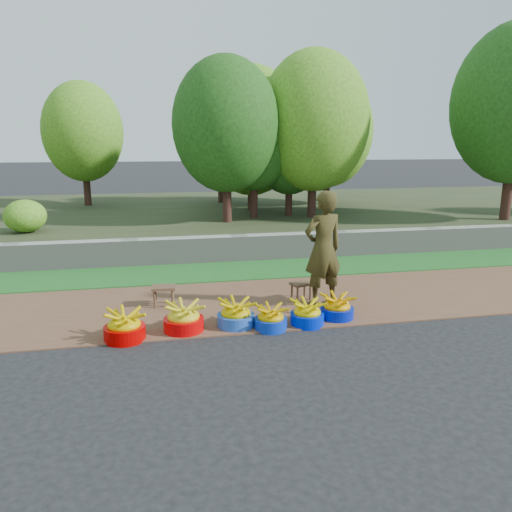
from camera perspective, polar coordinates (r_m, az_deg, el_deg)
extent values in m
plane|color=black|center=(6.73, 4.00, -8.60)|extent=(120.00, 120.00, 0.00)
cube|color=brown|center=(7.87, 1.56, -5.27)|extent=(80.00, 2.50, 0.02)
cube|color=#1F6222|center=(9.74, -1.11, -1.61)|extent=(80.00, 1.50, 0.04)
cube|color=gray|center=(10.50, -1.97, 0.88)|extent=(80.00, 0.35, 0.55)
cube|color=#30381F|center=(15.28, -5.07, 4.55)|extent=(80.00, 10.00, 0.50)
cylinder|color=#341C16|center=(13.15, -0.25, 7.39)|extent=(0.20, 0.20, 1.39)
ellipsoid|color=#1F5115|center=(13.09, -0.26, 13.14)|extent=(2.07, 2.07, 2.59)
cylinder|color=#341C16|center=(13.36, 6.43, 7.88)|extent=(0.22, 0.22, 1.62)
ellipsoid|color=#569521|center=(13.32, 6.62, 15.04)|extent=(2.86, 2.86, 3.58)
cylinder|color=#341C16|center=(16.62, -4.05, 8.36)|extent=(0.20, 0.20, 1.29)
ellipsoid|color=#1F5115|center=(16.57, -4.12, 12.81)|extent=(2.15, 2.15, 2.68)
cylinder|color=#341C16|center=(14.66, -0.56, 7.96)|extent=(0.20, 0.20, 1.39)
ellipsoid|color=#569521|center=(14.61, -0.58, 14.10)|extent=(2.92, 2.92, 3.65)
cylinder|color=#341C16|center=(12.47, -3.34, 7.51)|extent=(0.22, 0.22, 1.58)
ellipsoid|color=#1F5115|center=(12.42, -3.44, 14.75)|extent=(2.60, 2.60, 3.25)
cylinder|color=#341C16|center=(13.63, 3.78, 7.21)|extent=(0.19, 0.19, 1.22)
ellipsoid|color=#1F5115|center=(13.56, 3.85, 12.32)|extent=(2.01, 2.01, 2.51)
cylinder|color=#341C16|center=(16.67, -18.80, 8.14)|extent=(0.22, 0.22, 1.53)
ellipsoid|color=#569521|center=(16.63, -19.18, 13.27)|extent=(2.43, 2.43, 3.03)
cylinder|color=#341C16|center=(14.33, 26.87, 7.57)|extent=(0.25, 0.25, 1.94)
cylinder|color=#341C16|center=(16.34, 8.09, 8.46)|extent=(0.21, 0.21, 1.45)
ellipsoid|color=#569521|center=(16.30, 8.27, 13.94)|extent=(2.79, 2.79, 3.49)
ellipsoid|color=#569521|center=(12.17, -24.88, 4.16)|extent=(0.91, 0.91, 0.73)
cylinder|color=#B00000|center=(6.63, -14.77, -8.50)|extent=(0.52, 0.52, 0.19)
ellipsoid|color=#C5A100|center=(6.58, -14.84, -7.31)|extent=(0.46, 0.46, 0.30)
cylinder|color=#C70203|center=(6.75, -8.26, -7.78)|extent=(0.53, 0.53, 0.19)
ellipsoid|color=gold|center=(6.70, -8.30, -6.59)|extent=(0.47, 0.47, 0.31)
cylinder|color=blue|center=(6.85, -2.31, -7.38)|extent=(0.51, 0.51, 0.18)
ellipsoid|color=#B99A00|center=(6.80, -2.32, -6.25)|extent=(0.45, 0.45, 0.29)
cylinder|color=#0A2EB4|center=(6.77, 1.69, -7.74)|extent=(0.44, 0.44, 0.16)
ellipsoid|color=#C08E00|center=(6.72, 1.70, -6.76)|extent=(0.39, 0.39, 0.25)
cylinder|color=#001DD6|center=(6.95, 5.85, -7.19)|extent=(0.47, 0.47, 0.17)
ellipsoid|color=#C9AD00|center=(6.91, 5.88, -6.17)|extent=(0.41, 0.41, 0.27)
cylinder|color=#0416AA|center=(7.23, 9.21, -6.46)|extent=(0.48, 0.48, 0.17)
ellipsoid|color=#CE8C00|center=(7.19, 9.25, -5.46)|extent=(0.42, 0.42, 0.27)
cube|color=brown|center=(7.71, -10.53, -3.56)|extent=(0.37, 0.29, 0.04)
cylinder|color=brown|center=(7.68, -11.51, -4.88)|extent=(0.04, 0.04, 0.27)
cylinder|color=brown|center=(7.66, -9.52, -4.84)|extent=(0.04, 0.04, 0.27)
cylinder|color=brown|center=(7.85, -11.42, -4.47)|extent=(0.04, 0.04, 0.27)
cylinder|color=brown|center=(7.84, -9.48, -4.43)|extent=(0.04, 0.04, 0.27)
cube|color=brown|center=(7.91, 5.19, -3.18)|extent=(0.37, 0.32, 0.04)
cylinder|color=brown|center=(7.82, 4.75, -4.42)|extent=(0.03, 0.03, 0.24)
cylinder|color=brown|center=(7.95, 6.22, -4.17)|extent=(0.03, 0.03, 0.24)
cylinder|color=brown|center=(7.96, 4.11, -4.10)|extent=(0.03, 0.03, 0.24)
cylinder|color=brown|center=(8.08, 5.56, -3.86)|extent=(0.03, 0.03, 0.24)
imported|color=black|center=(7.56, 7.68, 0.82)|extent=(0.72, 0.56, 1.75)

